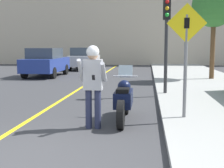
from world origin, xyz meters
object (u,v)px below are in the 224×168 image
(crossing_sign, at_px, (186,49))
(street_tree, at_px, (214,6))
(traffic_light, at_px, (167,27))
(parked_car_silver, at_px, (84,58))
(motorcycle, at_px, (124,100))
(person_biker, at_px, (93,78))
(parked_car_blue, at_px, (46,62))

(crossing_sign, xyz_separation_m, street_tree, (2.42, 9.15, 2.11))
(traffic_light, xyz_separation_m, parked_car_silver, (-5.49, 12.36, -1.60))
(motorcycle, bearing_deg, traffic_light, 72.64)
(traffic_light, xyz_separation_m, street_tree, (2.65, 5.34, 1.36))
(traffic_light, bearing_deg, person_biker, -111.33)
(motorcycle, relative_size, crossing_sign, 0.84)
(traffic_light, bearing_deg, motorcycle, -107.36)
(crossing_sign, xyz_separation_m, parked_car_blue, (-6.88, 10.57, -0.86))
(person_biker, height_order, crossing_sign, crossing_sign)
(person_biker, xyz_separation_m, street_tree, (4.45, 9.95, 2.70))
(traffic_light, distance_m, street_tree, 6.11)
(motorcycle, height_order, parked_car_silver, parked_car_silver)
(traffic_light, bearing_deg, crossing_sign, -86.46)
(crossing_sign, distance_m, parked_car_blue, 12.64)
(motorcycle, relative_size, parked_car_blue, 0.53)
(street_tree, xyz_separation_m, parked_car_blue, (-9.30, 1.42, -2.96))
(motorcycle, height_order, person_biker, person_biker)
(street_tree, relative_size, parked_car_blue, 1.15)
(motorcycle, height_order, traffic_light, traffic_light)
(crossing_sign, bearing_deg, parked_car_blue, 123.08)
(person_biker, distance_m, street_tree, 11.23)
(street_tree, bearing_deg, person_biker, -114.10)
(crossing_sign, bearing_deg, motorcycle, -179.30)
(parked_car_silver, bearing_deg, motorcycle, -75.16)
(person_biker, bearing_deg, street_tree, 65.90)
(person_biker, bearing_deg, motorcycle, 52.35)
(street_tree, bearing_deg, traffic_light, -116.41)
(parked_car_silver, bearing_deg, crossing_sign, -70.51)
(person_biker, distance_m, traffic_light, 5.13)
(motorcycle, bearing_deg, parked_car_silver, 104.84)
(motorcycle, xyz_separation_m, person_biker, (-0.60, -0.78, 0.61))
(motorcycle, xyz_separation_m, street_tree, (3.85, 9.17, 3.31))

